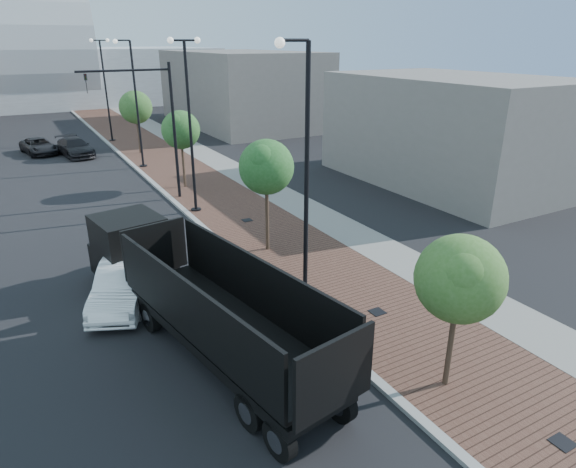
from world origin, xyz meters
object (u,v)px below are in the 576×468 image
dump_truck (168,281)px  dark_car_mid (39,146)px  white_sedan (124,283)px  pedestrian (254,178)px

dump_truck → dark_car_mid: 31.85m
white_sedan → dark_car_mid: white_sedan is taller
white_sedan → pedestrian: (10.59, 10.98, 0.01)m
dump_truck → dark_car_mid: size_ratio=2.82×
dump_truck → dark_car_mid: bearing=83.7°
white_sedan → dark_car_mid: 30.04m
dump_truck → white_sedan: (-1.21, 1.75, -0.57)m
pedestrian → dump_truck: bearing=32.5°
dark_car_mid → pedestrian: pedestrian is taller
white_sedan → dark_car_mid: size_ratio=0.99×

